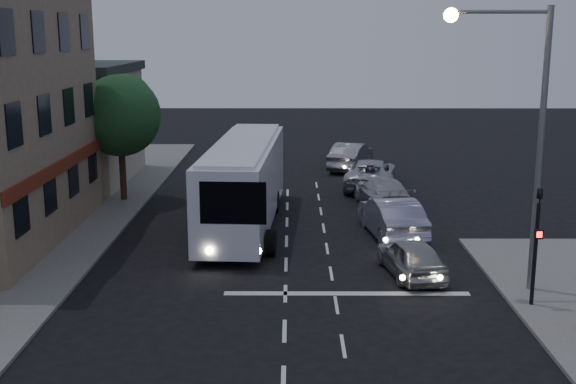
{
  "coord_description": "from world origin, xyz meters",
  "views": [
    {
      "loc": [
        0.18,
        -20.18,
        8.34
      ],
      "look_at": [
        0.06,
        7.35,
        2.2
      ],
      "focal_mm": 45.0,
      "sensor_mm": 36.0,
      "label": 1
    }
  ],
  "objects_px": {
    "car_suv": "(411,257)",
    "street_tree": "(120,112)",
    "streetlight": "(521,117)",
    "car_sedan_b": "(383,193)",
    "traffic_signal_main": "(537,233)",
    "car_sedan_c": "(371,174)",
    "car_sedan_a": "(392,217)",
    "tour_bus": "(244,181)",
    "car_extra": "(351,156)"
  },
  "relations": [
    {
      "from": "car_suv",
      "to": "street_tree",
      "type": "height_order",
      "value": "street_tree"
    },
    {
      "from": "streetlight",
      "to": "street_tree",
      "type": "xyz_separation_m",
      "value": [
        -15.55,
        12.82,
        -1.23
      ]
    },
    {
      "from": "car_sedan_b",
      "to": "traffic_signal_main",
      "type": "height_order",
      "value": "traffic_signal_main"
    },
    {
      "from": "car_suv",
      "to": "car_sedan_c",
      "type": "bearing_deg",
      "value": -100.19
    },
    {
      "from": "car_sedan_a",
      "to": "traffic_signal_main",
      "type": "height_order",
      "value": "traffic_signal_main"
    },
    {
      "from": "tour_bus",
      "to": "traffic_signal_main",
      "type": "height_order",
      "value": "traffic_signal_main"
    },
    {
      "from": "traffic_signal_main",
      "to": "tour_bus",
      "type": "bearing_deg",
      "value": 134.62
    },
    {
      "from": "car_suv",
      "to": "car_sedan_b",
      "type": "height_order",
      "value": "car_sedan_b"
    },
    {
      "from": "car_extra",
      "to": "car_sedan_b",
      "type": "bearing_deg",
      "value": 112.88
    },
    {
      "from": "car_suv",
      "to": "car_extra",
      "type": "bearing_deg",
      "value": -98.21
    },
    {
      "from": "car_sedan_b",
      "to": "car_extra",
      "type": "bearing_deg",
      "value": -92.12
    },
    {
      "from": "streetlight",
      "to": "tour_bus",
      "type": "bearing_deg",
      "value": 138.43
    },
    {
      "from": "tour_bus",
      "to": "car_extra",
      "type": "height_order",
      "value": "tour_bus"
    },
    {
      "from": "car_sedan_c",
      "to": "street_tree",
      "type": "height_order",
      "value": "street_tree"
    },
    {
      "from": "car_sedan_b",
      "to": "traffic_signal_main",
      "type": "relative_size",
      "value": 1.25
    },
    {
      "from": "car_sedan_c",
      "to": "street_tree",
      "type": "relative_size",
      "value": 0.91
    },
    {
      "from": "car_sedan_a",
      "to": "car_sedan_c",
      "type": "xyz_separation_m",
      "value": [
        0.15,
        9.64,
        -0.05
      ]
    },
    {
      "from": "traffic_signal_main",
      "to": "street_tree",
      "type": "bearing_deg",
      "value": 137.97
    },
    {
      "from": "tour_bus",
      "to": "streetlight",
      "type": "height_order",
      "value": "streetlight"
    },
    {
      "from": "car_sedan_b",
      "to": "car_extra",
      "type": "relative_size",
      "value": 1.02
    },
    {
      "from": "car_suv",
      "to": "car_sedan_a",
      "type": "bearing_deg",
      "value": -99.62
    },
    {
      "from": "car_sedan_b",
      "to": "car_extra",
      "type": "xyz_separation_m",
      "value": [
        -0.72,
        10.05,
        0.09
      ]
    },
    {
      "from": "car_sedan_b",
      "to": "street_tree",
      "type": "xyz_separation_m",
      "value": [
        -12.81,
        1.4,
        3.75
      ]
    },
    {
      "from": "car_sedan_c",
      "to": "car_extra",
      "type": "bearing_deg",
      "value": -74.31
    },
    {
      "from": "car_extra",
      "to": "street_tree",
      "type": "height_order",
      "value": "street_tree"
    },
    {
      "from": "tour_bus",
      "to": "car_sedan_c",
      "type": "height_order",
      "value": "tour_bus"
    },
    {
      "from": "streetlight",
      "to": "traffic_signal_main",
      "type": "bearing_deg",
      "value": -79.8
    },
    {
      "from": "car_suv",
      "to": "car_extra",
      "type": "distance_m",
      "value": 19.89
    },
    {
      "from": "tour_bus",
      "to": "streetlight",
      "type": "relative_size",
      "value": 1.37
    },
    {
      "from": "car_sedan_a",
      "to": "car_sedan_b",
      "type": "relative_size",
      "value": 0.99
    },
    {
      "from": "streetlight",
      "to": "car_suv",
      "type": "bearing_deg",
      "value": 151.84
    },
    {
      "from": "car_sedan_b",
      "to": "car_sedan_c",
      "type": "distance_m",
      "value": 4.69
    },
    {
      "from": "car_suv",
      "to": "tour_bus",
      "type": "bearing_deg",
      "value": -56.14
    },
    {
      "from": "streetlight",
      "to": "car_sedan_c",
      "type": "bearing_deg",
      "value": 99.97
    },
    {
      "from": "car_suv",
      "to": "street_tree",
      "type": "bearing_deg",
      "value": -51.35
    },
    {
      "from": "car_sedan_a",
      "to": "street_tree",
      "type": "xyz_separation_m",
      "value": [
        -12.57,
        6.35,
        3.66
      ]
    },
    {
      "from": "car_sedan_a",
      "to": "traffic_signal_main",
      "type": "bearing_deg",
      "value": 104.81
    },
    {
      "from": "car_extra",
      "to": "tour_bus",
      "type": "bearing_deg",
      "value": 85.53
    },
    {
      "from": "tour_bus",
      "to": "traffic_signal_main",
      "type": "bearing_deg",
      "value": -42.11
    },
    {
      "from": "street_tree",
      "to": "car_sedan_b",
      "type": "bearing_deg",
      "value": -6.22
    },
    {
      "from": "car_sedan_a",
      "to": "streetlight",
      "type": "relative_size",
      "value": 0.56
    },
    {
      "from": "tour_bus",
      "to": "car_extra",
      "type": "relative_size",
      "value": 2.45
    },
    {
      "from": "traffic_signal_main",
      "to": "streetlight",
      "type": "distance_m",
      "value": 3.61
    },
    {
      "from": "car_sedan_c",
      "to": "traffic_signal_main",
      "type": "bearing_deg",
      "value": 109.01
    },
    {
      "from": "car_sedan_b",
      "to": "streetlight",
      "type": "relative_size",
      "value": 0.57
    },
    {
      "from": "car_sedan_c",
      "to": "streetlight",
      "type": "height_order",
      "value": "streetlight"
    },
    {
      "from": "car_suv",
      "to": "traffic_signal_main",
      "type": "bearing_deg",
      "value": 127.48
    },
    {
      "from": "car_suv",
      "to": "car_sedan_b",
      "type": "xyz_separation_m",
      "value": [
        0.25,
        9.83,
        0.07
      ]
    },
    {
      "from": "car_sedan_b",
      "to": "streetlight",
      "type": "height_order",
      "value": "streetlight"
    },
    {
      "from": "car_sedan_a",
      "to": "car_sedan_c",
      "type": "relative_size",
      "value": 0.9
    }
  ]
}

